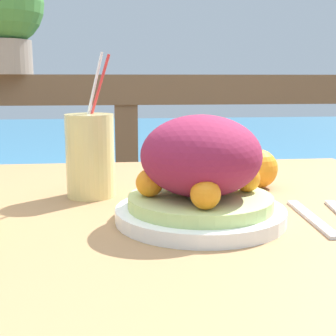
# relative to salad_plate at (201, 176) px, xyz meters

# --- Properties ---
(patio_table) EXTENTS (1.06, 0.93, 0.76)m
(patio_table) POSITION_rel_salad_plate_xyz_m (-0.09, 0.04, -0.17)
(patio_table) COLOR #997047
(patio_table) RESTS_ON ground_plane
(railing_fence) EXTENTS (2.80, 0.08, 0.97)m
(railing_fence) POSITION_rel_salad_plate_xyz_m (-0.09, 0.81, -0.09)
(railing_fence) COLOR brown
(railing_fence) RESTS_ON ground_plane
(sea_backdrop) EXTENTS (12.00, 4.00, 0.47)m
(sea_backdrop) POSITION_rel_salad_plate_xyz_m (-0.09, 3.31, -0.59)
(sea_backdrop) COLOR teal
(sea_backdrop) RESTS_ON ground_plane
(salad_plate) EXTENTS (0.25, 0.25, 0.15)m
(salad_plate) POSITION_rel_salad_plate_xyz_m (0.00, 0.00, 0.00)
(salad_plate) COLOR white
(salad_plate) RESTS_ON patio_table
(drink_glass) EXTENTS (0.08, 0.08, 0.25)m
(drink_glass) POSITION_rel_salad_plate_xyz_m (-0.17, 0.16, 0.01)
(drink_glass) COLOR #DBCC7F
(drink_glass) RESTS_ON patio_table
(potted_plant) EXTENTS (0.25, 0.25, 0.33)m
(potted_plant) POSITION_rel_salad_plate_xyz_m (-0.45, 0.81, 0.33)
(potted_plant) COLOR gray
(potted_plant) RESTS_ON railing_fence
(fork) EXTENTS (0.03, 0.18, 0.00)m
(fork) POSITION_rel_salad_plate_xyz_m (0.16, -0.01, -0.06)
(fork) COLOR silver
(fork) RESTS_ON patio_table
(orange_near_basket) EXTENTS (0.07, 0.07, 0.07)m
(orange_near_basket) POSITION_rel_salad_plate_xyz_m (0.14, 0.19, -0.03)
(orange_near_basket) COLOR orange
(orange_near_basket) RESTS_ON patio_table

